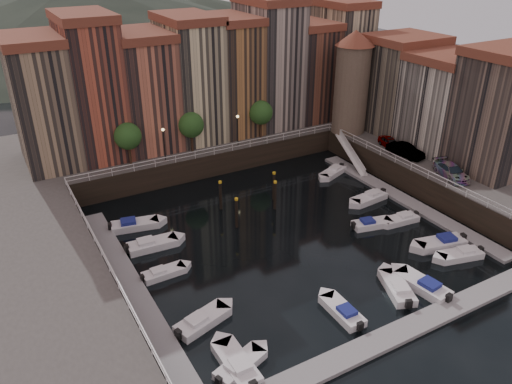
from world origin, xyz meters
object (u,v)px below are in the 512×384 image
car_b (405,151)px  boat_left_0 (239,366)px  car_a (390,143)px  car_c (451,172)px  gangway (351,153)px  boat_left_1 (202,321)px  boat_left_2 (163,273)px  corner_tower (352,81)px  mooring_pilings (252,198)px

car_b → boat_left_0: bearing=-161.5°
car_a → car_c: size_ratio=0.76×
gangway → car_a: car_a is taller
gangway → boat_left_0: (-29.42, -24.04, -1.58)m
boat_left_1 → boat_left_2: bearing=76.5°
gangway → car_c: (3.25, -13.42, 1.84)m
corner_tower → gangway: (-2.90, -4.50, -8.28)m
boat_left_1 → car_b: size_ratio=1.05×
boat_left_0 → car_a: car_a is taller
car_b → car_c: 7.03m
car_b → car_c: bearing=-99.0°
boat_left_1 → boat_left_0: bearing=-102.0°
boat_left_1 → gangway: bearing=15.1°
boat_left_1 → car_a: size_ratio=1.29×
corner_tower → car_a: 10.08m
car_b → car_a: bearing=71.8°
car_c → mooring_pilings: bearing=170.9°
mooring_pilings → car_b: bearing=-5.9°
boat_left_2 → car_c: size_ratio=0.80×
boat_left_2 → car_a: bearing=11.4°
gangway → car_b: 7.36m
gangway → mooring_pilings: 17.92m
corner_tower → boat_left_1: (-32.77, -23.04, -9.81)m
corner_tower → car_c: bearing=-88.9°
corner_tower → boat_left_0: bearing=-138.6°
boat_left_0 → boat_left_2: boat_left_0 is taller
boat_left_1 → mooring_pilings: bearing=32.1°
corner_tower → car_a: (0.70, -7.66, -6.52)m
mooring_pilings → boat_left_1: mooring_pilings is taller
gangway → mooring_pilings: size_ratio=1.18×
boat_left_0 → car_b: 37.18m
boat_left_0 → car_b: size_ratio=0.92×
gangway → mooring_pilings: bearing=-166.2°
mooring_pilings → car_b: car_b is taller
boat_left_1 → boat_left_2: 7.64m
car_a → car_b: size_ratio=0.82×
mooring_pilings → car_c: car_c is taller
boat_left_1 → car_c: car_c is taller
boat_left_0 → boat_left_1: 5.51m
gangway → car_b: (3.13, -6.39, 1.88)m
boat_left_1 → car_a: bearing=8.0°
gangway → car_a: 5.10m
corner_tower → car_c: size_ratio=2.65×
boat_left_1 → car_a: (33.47, 15.38, 3.29)m
gangway → car_a: size_ratio=2.11×
mooring_pilings → car_a: (21.00, 1.11, 2.02)m
boat_left_2 → car_a: car_a is taller
boat_left_0 → boat_left_2: (-0.88, 13.12, -0.02)m
gangway → boat_left_2: size_ratio=2.01×
boat_left_1 → car_a: 36.98m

